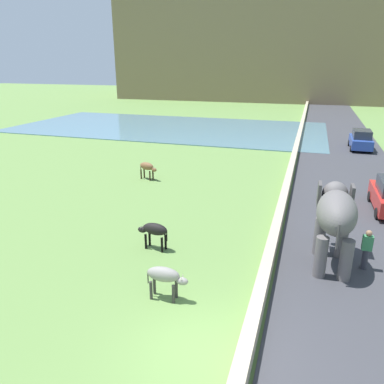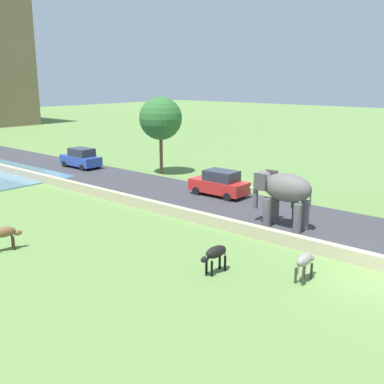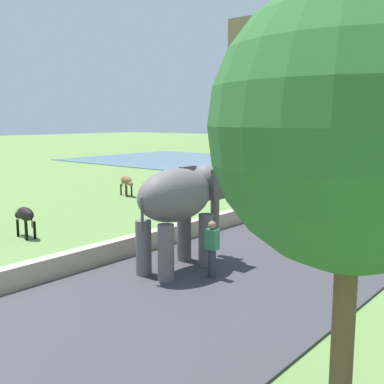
{
  "view_description": "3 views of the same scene",
  "coord_description": "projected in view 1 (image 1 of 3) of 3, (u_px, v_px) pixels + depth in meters",
  "views": [
    {
      "loc": [
        2.22,
        -7.7,
        7.36
      ],
      "look_at": [
        -2.47,
        7.06,
        1.97
      ],
      "focal_mm": 34.91,
      "sensor_mm": 36.0,
      "label": 1
    },
    {
      "loc": [
        -17.28,
        -5.4,
        7.75
      ],
      "look_at": [
        0.32,
        9.63,
        1.97
      ],
      "focal_mm": 42.65,
      "sensor_mm": 36.0,
      "label": 2
    },
    {
      "loc": [
        12.14,
        -3.9,
        4.34
      ],
      "look_at": [
        1.35,
        8.98,
        1.73
      ],
      "focal_mm": 43.88,
      "sensor_mm": 36.0,
      "label": 3
    }
  ],
  "objects": [
    {
      "name": "person_beside_elephant",
      "position": [
        366.0,
        249.0,
        13.7
      ],
      "size": [
        0.36,
        0.22,
        1.63
      ],
      "color": "#33333D",
      "rests_on": "ground"
    },
    {
      "name": "barrier_wall",
      "position": [
        291.0,
        170.0,
        25.74
      ],
      "size": [
        0.4,
        110.0,
        0.63
      ],
      "primitive_type": "cube",
      "color": "tan",
      "rests_on": "ground"
    },
    {
      "name": "road_surface",
      "position": [
        347.0,
        171.0,
        26.55
      ],
      "size": [
        7.0,
        120.0,
        0.06
      ],
      "primitive_type": "cube",
      "color": "#38383D",
      "rests_on": "ground"
    },
    {
      "name": "ground_plane",
      "position": [
        200.0,
        353.0,
        9.98
      ],
      "size": [
        220.0,
        220.0,
        0.0
      ],
      "primitive_type": "plane",
      "color": "#608442"
    },
    {
      "name": "cow_grey",
      "position": [
        165.0,
        276.0,
        12.04
      ],
      "size": [
        1.39,
        0.48,
        1.15
      ],
      "color": "gray",
      "rests_on": "ground"
    },
    {
      "name": "cow_black",
      "position": [
        154.0,
        230.0,
        15.33
      ],
      "size": [
        1.41,
        0.58,
        1.15
      ],
      "color": "black",
      "rests_on": "ground"
    },
    {
      "name": "elephant",
      "position": [
        336.0,
        215.0,
        13.73
      ],
      "size": [
        1.45,
        3.47,
        2.99
      ],
      "color": "#605B5B",
      "rests_on": "ground"
    },
    {
      "name": "car_blue",
      "position": [
        361.0,
        140.0,
        32.91
      ],
      "size": [
        1.82,
        4.01,
        1.8
      ],
      "color": "#2D4CA8",
      "rests_on": "ground"
    },
    {
      "name": "lake",
      "position": [
        169.0,
        127.0,
        44.66
      ],
      "size": [
        36.0,
        18.0,
        0.08
      ],
      "primitive_type": "cube",
      "color": "slate",
      "rests_on": "ground"
    },
    {
      "name": "hill_distant",
      "position": [
        279.0,
        45.0,
        79.97
      ],
      "size": [
        64.0,
        28.0,
        21.77
      ],
      "primitive_type": "cube",
      "color": "#7F6B4C",
      "rests_on": "ground"
    },
    {
      "name": "cow_brown",
      "position": [
        147.0,
        167.0,
        24.59
      ],
      "size": [
        1.42,
        0.75,
        1.15
      ],
      "color": "brown",
      "rests_on": "ground"
    }
  ]
}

